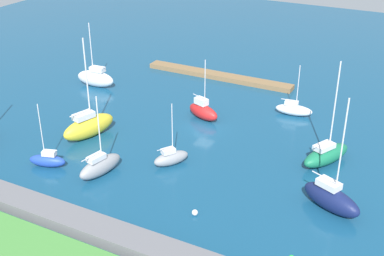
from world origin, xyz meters
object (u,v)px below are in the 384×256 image
sailboat_white_near_pier (294,109)px  sailboat_navy_along_channel (331,198)px  sailboat_white_far_north (96,78)px  pier_dock (218,76)px  sailboat_gray_far_south (171,158)px  sailboat_gray_outer_mooring (100,166)px  sailboat_blue_lone_south (47,160)px  sailboat_red_east_end (203,111)px  sailboat_yellow_off_beacon (89,126)px  sailboat_green_by_breakwater (326,154)px  mooring_buoy_white (195,213)px

sailboat_white_near_pier → sailboat_navy_along_channel: (-10.60, 21.03, 0.52)m
sailboat_navy_along_channel → sailboat_white_far_north: sailboat_navy_along_channel is taller
sailboat_white_near_pier → sailboat_white_far_north: 32.91m
pier_dock → sailboat_gray_far_south: bearing=103.9°
sailboat_white_far_north → sailboat_gray_far_south: bearing=141.6°
sailboat_gray_outer_mooring → sailboat_blue_lone_south: (6.78, 1.44, -0.31)m
sailboat_red_east_end → sailboat_blue_lone_south: bearing=-97.9°
sailboat_gray_outer_mooring → sailboat_gray_far_south: sailboat_gray_outer_mooring is taller
sailboat_blue_lone_south → sailboat_gray_far_south: size_ratio=1.03×
sailboat_red_east_end → sailboat_white_far_north: size_ratio=0.84×
sailboat_white_near_pier → sailboat_yellow_off_beacon: sailboat_yellow_off_beacon is taller
sailboat_gray_outer_mooring → sailboat_yellow_off_beacon: size_ratio=0.73×
sailboat_green_by_breakwater → sailboat_navy_along_channel: sailboat_green_by_breakwater is taller
sailboat_blue_lone_south → sailboat_navy_along_channel: sailboat_navy_along_channel is taller
sailboat_yellow_off_beacon → sailboat_gray_far_south: sailboat_yellow_off_beacon is taller
sailboat_white_near_pier → sailboat_white_far_north: bearing=-179.3°
sailboat_gray_far_south → mooring_buoy_white: 10.74m
sailboat_gray_outer_mooring → sailboat_navy_along_channel: bearing=-66.6°
sailboat_white_near_pier → mooring_buoy_white: (1.57, 28.60, -0.56)m
pier_dock → sailboat_blue_lone_south: sailboat_blue_lone_south is taller
sailboat_yellow_off_beacon → sailboat_red_east_end: bearing=-26.2°
sailboat_white_far_north → mooring_buoy_white: sailboat_white_far_north is taller
sailboat_navy_along_channel → sailboat_red_east_end: 25.77m
sailboat_blue_lone_south → sailboat_red_east_end: (-10.67, -20.74, 0.34)m
sailboat_navy_along_channel → sailboat_white_far_north: (43.23, -16.74, 0.08)m
sailboat_yellow_off_beacon → sailboat_red_east_end: 16.44m
sailboat_yellow_off_beacon → sailboat_blue_lone_south: sailboat_yellow_off_beacon is taller
sailboat_gray_outer_mooring → sailboat_gray_far_south: size_ratio=1.23×
sailboat_yellow_off_beacon → mooring_buoy_white: (-20.72, 9.17, -1.28)m
sailboat_gray_far_south → sailboat_white_far_north: bearing=87.7°
pier_dock → sailboat_red_east_end: 16.68m
sailboat_gray_outer_mooring → sailboat_white_near_pier: sailboat_gray_outer_mooring is taller
sailboat_blue_lone_south → sailboat_white_far_north: sailboat_white_far_north is taller
sailboat_navy_along_channel → sailboat_blue_lone_south: bearing=-144.2°
sailboat_blue_lone_south → sailboat_gray_far_south: bearing=-168.9°
sailboat_gray_outer_mooring → sailboat_green_by_breakwater: size_ratio=0.76×
sailboat_white_near_pier → sailboat_yellow_off_beacon: 29.57m
sailboat_white_near_pier → sailboat_green_by_breakwater: sailboat_green_by_breakwater is taller
sailboat_gray_far_south → sailboat_white_far_north: (23.75, -16.46, 0.53)m
sailboat_gray_outer_mooring → sailboat_white_far_north: (17.53, -22.30, 0.28)m
sailboat_yellow_off_beacon → mooring_buoy_white: sailboat_yellow_off_beacon is taller
sailboat_green_by_breakwater → sailboat_white_near_pier: bearing=59.5°
pier_dock → sailboat_white_near_pier: 18.30m
sailboat_yellow_off_beacon → sailboat_blue_lone_south: 8.65m
sailboat_white_far_north → mooring_buoy_white: bearing=138.2°
sailboat_green_by_breakwater → sailboat_gray_far_south: bearing=144.7°
sailboat_green_by_breakwater → mooring_buoy_white: sailboat_green_by_breakwater is taller
sailboat_yellow_off_beacon → sailboat_white_far_north: 18.33m
sailboat_blue_lone_south → sailboat_green_by_breakwater: bearing=-169.3°
sailboat_red_east_end → sailboat_navy_along_channel: bearing=-12.9°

